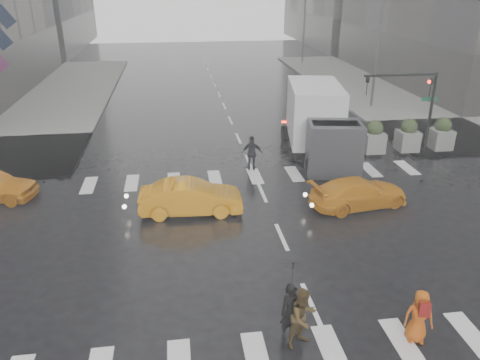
{
  "coord_description": "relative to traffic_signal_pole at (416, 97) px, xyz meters",
  "views": [
    {
      "loc": [
        -3.73,
        -15.06,
        9.04
      ],
      "look_at": [
        -1.32,
        2.0,
        1.58
      ],
      "focal_mm": 35.0,
      "sensor_mm": 36.0,
      "label": 1
    }
  ],
  "objects": [
    {
      "name": "ground",
      "position": [
        -9.01,
        -8.01,
        -3.22
      ],
      "size": [
        120.0,
        120.0,
        0.0
      ],
      "primitive_type": "plane",
      "color": "black",
      "rests_on": "ground"
    },
    {
      "name": "sidewalk_ne",
      "position": [
        10.49,
        9.49,
        -3.14
      ],
      "size": [
        35.0,
        35.0,
        0.15
      ],
      "primitive_type": "cube",
      "color": "slate",
      "rests_on": "ground"
    },
    {
      "name": "road_markings",
      "position": [
        -9.01,
        -8.01,
        -3.21
      ],
      "size": [
        18.0,
        48.0,
        0.01
      ],
      "primitive_type": null,
      "color": "silver",
      "rests_on": "ground"
    },
    {
      "name": "traffic_signal_pole",
      "position": [
        0.0,
        0.0,
        0.0
      ],
      "size": [
        4.45,
        0.42,
        4.5
      ],
      "color": "black",
      "rests_on": "ground"
    },
    {
      "name": "street_lamp_near",
      "position": [
        1.86,
        9.99,
        1.73
      ],
      "size": [
        2.15,
        0.22,
        9.0
      ],
      "color": "#59595B",
      "rests_on": "ground"
    },
    {
      "name": "street_lamp_far",
      "position": [
        1.86,
        29.99,
        1.73
      ],
      "size": [
        2.15,
        0.22,
        9.0
      ],
      "color": "#59595B",
      "rests_on": "ground"
    },
    {
      "name": "planter_west",
      "position": [
        -2.01,
        0.19,
        -2.23
      ],
      "size": [
        1.1,
        1.1,
        1.8
      ],
      "color": "slate",
      "rests_on": "ground"
    },
    {
      "name": "planter_mid",
      "position": [
        -0.01,
        0.19,
        -2.23
      ],
      "size": [
        1.1,
        1.1,
        1.8
      ],
      "color": "slate",
      "rests_on": "ground"
    },
    {
      "name": "planter_east",
      "position": [
        1.99,
        0.19,
        -2.23
      ],
      "size": [
        1.1,
        1.1,
        1.8
      ],
      "color": "slate",
      "rests_on": "ground"
    },
    {
      "name": "pedestrian_black",
      "position": [
        -9.98,
        -13.31,
        -1.61
      ],
      "size": [
        1.05,
        1.07,
        2.43
      ],
      "rotation": [
        0.0,
        0.0,
        0.1
      ],
      "color": "black",
      "rests_on": "ground"
    },
    {
      "name": "pedestrian_brown",
      "position": [
        -9.72,
        -13.6,
        -2.35
      ],
      "size": [
        1.05,
        0.98,
        1.74
      ],
      "primitive_type": "imported",
      "rotation": [
        0.0,
        0.0,
        0.49
      ],
      "color": "#433217",
      "rests_on": "ground"
    },
    {
      "name": "pedestrian_orange",
      "position": [
        -6.63,
        -13.88,
        -2.43
      ],
      "size": [
        0.87,
        0.68,
        1.56
      ],
      "rotation": [
        0.0,
        0.0,
        -0.28
      ],
      "color": "#C04E0D",
      "rests_on": "ground"
    },
    {
      "name": "pedestrian_far_a",
      "position": [
        -9.02,
        -1.15,
        -2.32
      ],
      "size": [
        1.13,
        0.78,
        1.79
      ],
      "primitive_type": "imported",
      "rotation": [
        0.0,
        0.0,
        3.0
      ],
      "color": "black",
      "rests_on": "ground"
    },
    {
      "name": "pedestrian_far_b",
      "position": [
        -3.42,
        -0.01,
        -2.41
      ],
      "size": [
        1.18,
        1.12,
        1.62
      ],
      "primitive_type": "imported",
      "rotation": [
        0.0,
        0.0,
        2.45
      ],
      "color": "black",
      "rests_on": "ground"
    },
    {
      "name": "taxi_mid",
      "position": [
        -12.31,
        -5.52,
        -2.52
      ],
      "size": [
        4.3,
        1.67,
        1.39
      ],
      "primitive_type": "imported",
      "rotation": [
        0.0,
        0.0,
        1.52
      ],
      "color": "orange",
      "rests_on": "ground"
    },
    {
      "name": "taxi_rear",
      "position": [
        -5.17,
        -5.88,
        -2.6
      ],
      "size": [
        4.04,
        2.4,
        1.24
      ],
      "primitive_type": "imported",
      "rotation": [
        0.0,
        0.0,
        1.75
      ],
      "color": "orange",
      "rests_on": "ground"
    },
    {
      "name": "box_truck",
      "position": [
        -5.16,
        0.25,
        -1.2
      ],
      "size": [
        2.66,
        7.1,
        3.77
      ],
      "rotation": [
        0.0,
        0.0,
        -0.17
      ],
      "color": "silver",
      "rests_on": "ground"
    }
  ]
}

